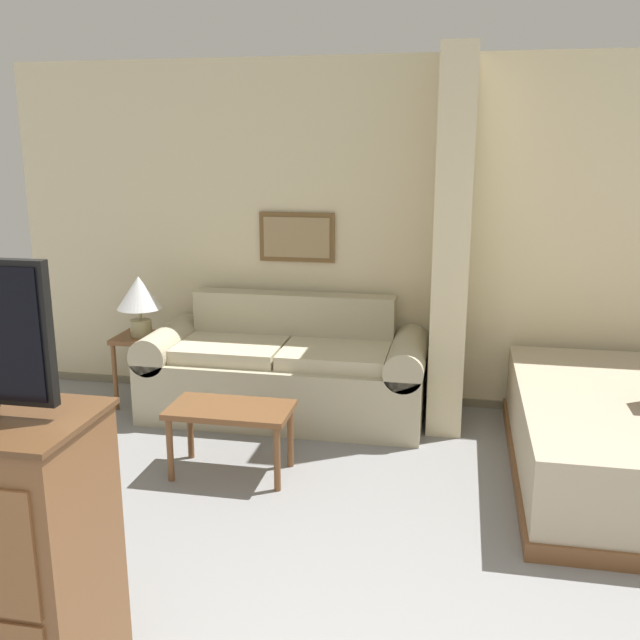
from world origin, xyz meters
name	(u,v)px	position (x,y,z in m)	size (l,w,h in m)	color
wall_back	(414,237)	(0.00, 4.18, 1.29)	(6.33, 0.16, 2.60)	beige
wall_partition_pillar	(452,244)	(0.29, 3.80, 1.30)	(0.24, 0.65, 2.60)	beige
couch	(286,372)	(-0.89, 3.70, 0.33)	(2.08, 0.84, 0.87)	#B7AD8E
coffee_table	(231,416)	(-0.98, 2.66, 0.38)	(0.74, 0.41, 0.43)	brown
side_table	(143,349)	(-2.02, 3.70, 0.44)	(0.38, 0.38, 0.55)	brown
table_lamp	(139,296)	(-2.02, 3.70, 0.86)	(0.34, 0.34, 0.46)	tan
bed	(635,437)	(1.43, 3.06, 0.27)	(1.42, 2.06, 0.53)	brown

